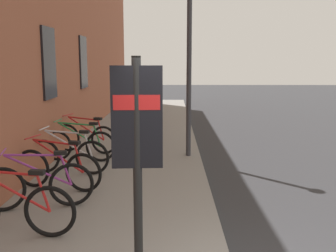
{
  "coord_description": "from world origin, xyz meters",
  "views": [
    {
      "loc": [
        -3.46,
        0.72,
        2.48
      ],
      "look_at": [
        3.82,
        0.79,
        1.25
      ],
      "focal_mm": 42.27,
      "sensor_mm": 36.0,
      "label": 1
    }
  ],
  "objects_px": {
    "bicycle_by_door": "(58,169)",
    "bicycle_nearest_sign": "(86,138)",
    "bicycle_under_window": "(13,208)",
    "bicycle_mid_rack": "(79,145)",
    "bicycle_end_of_row": "(68,156)",
    "street_lamp": "(189,38)",
    "pedestrian_crossing_street": "(149,106)",
    "bicycle_far_end": "(38,185)",
    "transit_info_sign": "(137,131)"
  },
  "relations": [
    {
      "from": "bicycle_by_door",
      "to": "bicycle_nearest_sign",
      "type": "bearing_deg",
      "value": 2.32
    },
    {
      "from": "bicycle_under_window",
      "to": "bicycle_mid_rack",
      "type": "height_order",
      "value": "same"
    },
    {
      "from": "bicycle_end_of_row",
      "to": "bicycle_nearest_sign",
      "type": "relative_size",
      "value": 1.03
    },
    {
      "from": "bicycle_mid_rack",
      "to": "street_lamp",
      "type": "height_order",
      "value": "street_lamp"
    },
    {
      "from": "bicycle_under_window",
      "to": "bicycle_by_door",
      "type": "relative_size",
      "value": 1.03
    },
    {
      "from": "bicycle_end_of_row",
      "to": "street_lamp",
      "type": "bearing_deg",
      "value": -57.66
    },
    {
      "from": "pedestrian_crossing_street",
      "to": "bicycle_far_end",
      "type": "bearing_deg",
      "value": 165.42
    },
    {
      "from": "bicycle_mid_rack",
      "to": "street_lamp",
      "type": "distance_m",
      "value": 3.62
    },
    {
      "from": "bicycle_end_of_row",
      "to": "street_lamp",
      "type": "relative_size",
      "value": 0.37
    },
    {
      "from": "bicycle_nearest_sign",
      "to": "pedestrian_crossing_street",
      "type": "xyz_separation_m",
      "value": [
        1.68,
        -1.52,
        0.61
      ]
    },
    {
      "from": "bicycle_by_door",
      "to": "street_lamp",
      "type": "distance_m",
      "value": 4.4
    },
    {
      "from": "bicycle_under_window",
      "to": "bicycle_nearest_sign",
      "type": "bearing_deg",
      "value": 0.77
    },
    {
      "from": "transit_info_sign",
      "to": "street_lamp",
      "type": "relative_size",
      "value": 0.5
    },
    {
      "from": "bicycle_far_end",
      "to": "bicycle_nearest_sign",
      "type": "distance_m",
      "value": 3.87
    },
    {
      "from": "bicycle_end_of_row",
      "to": "street_lamp",
      "type": "distance_m",
      "value": 3.92
    },
    {
      "from": "bicycle_end_of_row",
      "to": "transit_info_sign",
      "type": "bearing_deg",
      "value": -154.95
    },
    {
      "from": "bicycle_far_end",
      "to": "bicycle_nearest_sign",
      "type": "relative_size",
      "value": 1.01
    },
    {
      "from": "bicycle_mid_rack",
      "to": "bicycle_nearest_sign",
      "type": "relative_size",
      "value": 1.03
    },
    {
      "from": "bicycle_under_window",
      "to": "bicycle_far_end",
      "type": "distance_m",
      "value": 0.99
    },
    {
      "from": "bicycle_far_end",
      "to": "pedestrian_crossing_street",
      "type": "height_order",
      "value": "pedestrian_crossing_street"
    },
    {
      "from": "bicycle_far_end",
      "to": "pedestrian_crossing_street",
      "type": "relative_size",
      "value": 1.06
    },
    {
      "from": "transit_info_sign",
      "to": "pedestrian_crossing_street",
      "type": "relative_size",
      "value": 1.47
    },
    {
      "from": "street_lamp",
      "to": "bicycle_by_door",
      "type": "bearing_deg",
      "value": 136.66
    },
    {
      "from": "bicycle_by_door",
      "to": "transit_info_sign",
      "type": "distance_m",
      "value": 3.5
    },
    {
      "from": "bicycle_end_of_row",
      "to": "bicycle_under_window",
      "type": "bearing_deg",
      "value": -179.6
    },
    {
      "from": "bicycle_far_end",
      "to": "pedestrian_crossing_street",
      "type": "distance_m",
      "value": 5.77
    },
    {
      "from": "bicycle_far_end",
      "to": "bicycle_end_of_row",
      "type": "height_order",
      "value": "same"
    },
    {
      "from": "bicycle_by_door",
      "to": "bicycle_end_of_row",
      "type": "bearing_deg",
      "value": 4.16
    },
    {
      "from": "bicycle_by_door",
      "to": "transit_info_sign",
      "type": "relative_size",
      "value": 0.72
    },
    {
      "from": "bicycle_far_end",
      "to": "bicycle_nearest_sign",
      "type": "height_order",
      "value": "same"
    },
    {
      "from": "bicycle_mid_rack",
      "to": "bicycle_end_of_row",
      "type": "bearing_deg",
      "value": -179.2
    },
    {
      "from": "bicycle_far_end",
      "to": "street_lamp",
      "type": "height_order",
      "value": "street_lamp"
    },
    {
      "from": "bicycle_mid_rack",
      "to": "pedestrian_crossing_street",
      "type": "height_order",
      "value": "pedestrian_crossing_street"
    },
    {
      "from": "bicycle_by_door",
      "to": "bicycle_nearest_sign",
      "type": "relative_size",
      "value": 1.01
    },
    {
      "from": "bicycle_under_window",
      "to": "bicycle_nearest_sign",
      "type": "height_order",
      "value": "same"
    },
    {
      "from": "transit_info_sign",
      "to": "bicycle_far_end",
      "type": "bearing_deg",
      "value": 43.52
    },
    {
      "from": "bicycle_nearest_sign",
      "to": "street_lamp",
      "type": "distance_m",
      "value": 3.61
    },
    {
      "from": "bicycle_by_door",
      "to": "bicycle_end_of_row",
      "type": "relative_size",
      "value": 0.98
    },
    {
      "from": "bicycle_end_of_row",
      "to": "pedestrian_crossing_street",
      "type": "xyz_separation_m",
      "value": [
        3.58,
        -1.48,
        0.61
      ]
    },
    {
      "from": "street_lamp",
      "to": "transit_info_sign",
      "type": "bearing_deg",
      "value": 171.75
    },
    {
      "from": "bicycle_mid_rack",
      "to": "transit_info_sign",
      "type": "distance_m",
      "value": 5.33
    },
    {
      "from": "bicycle_under_window",
      "to": "bicycle_by_door",
      "type": "bearing_deg",
      "value": -1.57
    },
    {
      "from": "bicycle_under_window",
      "to": "pedestrian_crossing_street",
      "type": "xyz_separation_m",
      "value": [
        6.55,
        -1.46,
        0.61
      ]
    },
    {
      "from": "bicycle_end_of_row",
      "to": "bicycle_nearest_sign",
      "type": "height_order",
      "value": "same"
    },
    {
      "from": "bicycle_under_window",
      "to": "pedestrian_crossing_street",
      "type": "bearing_deg",
      "value": -12.54
    },
    {
      "from": "bicycle_mid_rack",
      "to": "pedestrian_crossing_street",
      "type": "distance_m",
      "value": 3.0
    },
    {
      "from": "bicycle_end_of_row",
      "to": "street_lamp",
      "type": "xyz_separation_m",
      "value": [
        1.63,
        -2.57,
        2.47
      ]
    },
    {
      "from": "bicycle_end_of_row",
      "to": "pedestrian_crossing_street",
      "type": "distance_m",
      "value": 3.92
    },
    {
      "from": "bicycle_far_end",
      "to": "bicycle_mid_rack",
      "type": "relative_size",
      "value": 0.98
    },
    {
      "from": "bicycle_end_of_row",
      "to": "transit_info_sign",
      "type": "height_order",
      "value": "transit_info_sign"
    }
  ]
}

